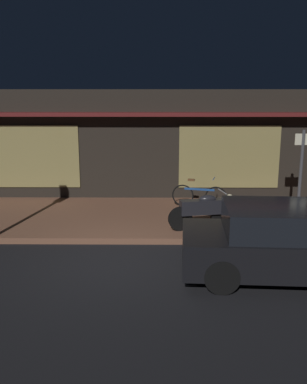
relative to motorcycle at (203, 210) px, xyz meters
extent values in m
plane|color=black|center=(-2.05, -1.74, -0.65)|extent=(60.00, 60.00, 0.00)
cube|color=brown|center=(-2.05, 1.26, -0.57)|extent=(18.00, 4.00, 0.15)
cube|color=black|center=(-2.05, 4.66, 1.15)|extent=(18.00, 2.80, 3.60)
cube|color=olive|center=(-5.25, 3.24, 0.85)|extent=(3.20, 0.04, 2.00)
cube|color=olive|center=(1.15, 3.24, 0.85)|extent=(3.20, 0.04, 2.00)
cube|color=#591919|center=(-2.05, 3.01, 2.20)|extent=(16.20, 0.50, 0.12)
cylinder|color=black|center=(-0.57, -0.12, -0.20)|extent=(0.61, 0.24, 0.60)
cylinder|color=black|center=(0.51, 0.10, -0.20)|extent=(0.61, 0.24, 0.60)
cube|color=black|center=(-0.03, -0.01, 0.08)|extent=(1.13, 0.50, 0.36)
ellipsoid|color=black|center=(0.11, 0.02, 0.28)|extent=(0.48, 0.32, 0.20)
sphere|color=#F9EDB7|center=(0.67, 0.14, 0.28)|extent=(0.18, 0.18, 0.18)
cylinder|color=gray|center=(0.48, 0.10, 0.45)|extent=(0.14, 0.54, 0.03)
torus|color=black|center=(-0.37, 2.23, -0.17)|extent=(0.65, 0.21, 0.66)
torus|color=black|center=(0.59, 1.97, -0.17)|extent=(0.65, 0.21, 0.66)
cube|color=#1E478C|center=(0.11, 2.10, 0.05)|extent=(0.88, 0.27, 0.06)
cube|color=brown|center=(-0.13, 2.16, 0.32)|extent=(0.21, 0.13, 0.06)
cylinder|color=#1E478C|center=(0.52, 1.99, 0.40)|extent=(0.13, 0.41, 0.02)
cylinder|color=#47474C|center=(2.71, 1.04, 0.70)|extent=(0.09, 0.09, 2.40)
cube|color=beige|center=(2.71, 1.04, 1.65)|extent=(0.44, 0.03, 0.30)
cylinder|color=black|center=(0.10, -1.65, -0.33)|extent=(0.65, 0.26, 0.64)
cylinder|color=black|center=(0.01, -3.20, -0.33)|extent=(0.65, 0.26, 0.64)
cube|color=black|center=(1.40, -2.50, -0.10)|extent=(4.19, 1.99, 0.68)
cube|color=black|center=(1.25, -2.49, 0.45)|extent=(2.29, 1.72, 0.64)
camera|label=1|loc=(-1.15, -10.23, 2.86)|focal=39.80mm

